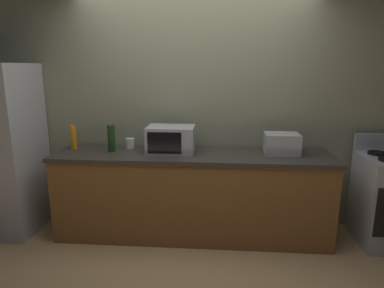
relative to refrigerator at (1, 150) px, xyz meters
name	(u,v)px	position (x,y,z in m)	size (l,w,h in m)	color
ground_plane	(189,254)	(2.05, -0.40, -0.90)	(8.00, 8.00, 0.00)	tan
back_wall	(195,105)	(2.05, 0.41, 0.45)	(6.40, 0.10, 2.70)	gray
counter_run	(192,195)	(2.05, 0.00, -0.45)	(2.84, 0.64, 0.90)	brown
refrigerator	(1,150)	(0.00, 0.00, 0.00)	(0.72, 0.73, 1.80)	#B7BABF
microwave	(171,139)	(1.83, 0.05, 0.13)	(0.48, 0.35, 0.27)	#B7BABF
toaster_oven	(282,144)	(2.95, 0.06, 0.10)	(0.34, 0.26, 0.21)	#B7BABF
bottle_dish_soap	(73,137)	(0.77, 0.10, 0.13)	(0.06, 0.06, 0.26)	orange
bottle_wine	(111,138)	(1.21, 0.03, 0.14)	(0.08, 0.08, 0.28)	#1E3F19
mug_white	(130,143)	(1.36, 0.18, 0.05)	(0.09, 0.09, 0.11)	white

